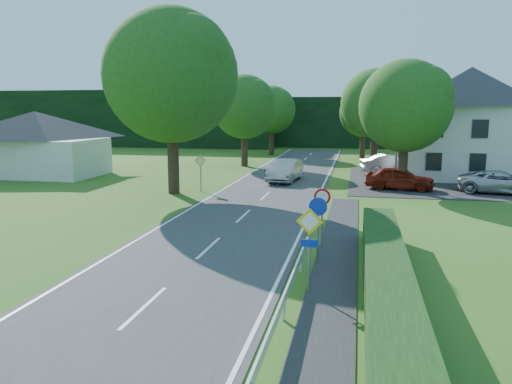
% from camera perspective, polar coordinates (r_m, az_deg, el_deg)
% --- Properties ---
extents(road, '(7.00, 80.00, 0.04)m').
position_cam_1_polar(road, '(27.20, -0.49, -1.92)').
color(road, '#353538').
rests_on(road, ground).
extents(parking_pad, '(14.00, 16.00, 0.04)m').
position_cam_1_polar(parking_pad, '(39.95, 20.74, 1.14)').
color(parking_pad, black).
rests_on(parking_pad, ground).
extents(line_edge_left, '(0.12, 80.00, 0.01)m').
position_cam_1_polar(line_edge_left, '(28.04, -7.00, -1.59)').
color(line_edge_left, white).
rests_on(line_edge_left, road).
extents(line_edge_right, '(0.12, 80.00, 0.01)m').
position_cam_1_polar(line_edge_right, '(26.71, 6.34, -2.13)').
color(line_edge_right, white).
rests_on(line_edge_right, road).
extents(line_centre, '(0.12, 80.00, 0.01)m').
position_cam_1_polar(line_centre, '(27.19, -0.50, -1.86)').
color(line_centre, white).
rests_on(line_centre, road).
extents(tree_main, '(9.40, 9.40, 11.64)m').
position_cam_1_polar(tree_main, '(32.23, -9.62, 10.11)').
color(tree_main, '#1F4E17').
rests_on(tree_main, ground).
extents(tree_left_far, '(7.00, 7.00, 8.58)m').
position_cam_1_polar(tree_left_far, '(47.28, -1.34, 8.15)').
color(tree_left_far, '#1F4E17').
rests_on(tree_left_far, ground).
extents(tree_right_far, '(7.40, 7.40, 9.09)m').
position_cam_1_polar(tree_right_far, '(48.09, 13.44, 8.23)').
color(tree_right_far, '#1F4E17').
rests_on(tree_right_far, ground).
extents(tree_left_back, '(6.60, 6.60, 8.07)m').
position_cam_1_polar(tree_left_back, '(58.95, 1.79, 8.17)').
color(tree_left_back, '#1F4E17').
rests_on(tree_left_back, ground).
extents(tree_right_back, '(6.20, 6.20, 7.56)m').
position_cam_1_polar(tree_right_back, '(56.09, 12.15, 7.64)').
color(tree_right_back, '#1F4E17').
rests_on(tree_right_back, ground).
extents(tree_right_mid, '(7.00, 7.00, 8.58)m').
position_cam_1_polar(tree_right_mid, '(34.20, 16.62, 7.24)').
color(tree_right_mid, '#1F4E17').
rests_on(tree_right_mid, ground).
extents(treeline_left, '(44.00, 6.00, 8.00)m').
position_cam_1_polar(treeline_left, '(75.92, -14.78, 8.14)').
color(treeline_left, black).
rests_on(treeline_left, ground).
extents(treeline_right, '(30.00, 5.00, 7.00)m').
position_cam_1_polar(treeline_right, '(72.13, 13.67, 7.73)').
color(treeline_right, black).
rests_on(treeline_right, ground).
extents(bungalow_left, '(11.00, 6.50, 5.20)m').
position_cam_1_polar(bungalow_left, '(44.31, -23.79, 5.22)').
color(bungalow_left, silver).
rests_on(bungalow_left, ground).
extents(house_white, '(10.60, 8.40, 8.60)m').
position_cam_1_polar(house_white, '(42.90, 23.12, 7.42)').
color(house_white, silver).
rests_on(house_white, ground).
extents(streetlight, '(2.03, 0.18, 8.00)m').
position_cam_1_polar(streetlight, '(36.16, 15.67, 7.67)').
color(streetlight, gray).
rests_on(streetlight, ground).
extents(sign_priority_right, '(0.78, 0.09, 2.59)m').
position_cam_1_polar(sign_priority_right, '(14.56, 6.13, -4.91)').
color(sign_priority_right, gray).
rests_on(sign_priority_right, ground).
extents(sign_roundabout, '(0.64, 0.08, 2.37)m').
position_cam_1_polar(sign_roundabout, '(17.50, 7.09, -2.89)').
color(sign_roundabout, gray).
rests_on(sign_roundabout, ground).
extents(sign_speed_limit, '(0.64, 0.11, 2.37)m').
position_cam_1_polar(sign_speed_limit, '(19.42, 7.57, -1.37)').
color(sign_speed_limit, gray).
rests_on(sign_speed_limit, ground).
extents(sign_priority_left, '(0.78, 0.09, 2.44)m').
position_cam_1_polar(sign_priority_left, '(32.86, -6.36, 3.00)').
color(sign_priority_left, gray).
rests_on(sign_priority_left, ground).
extents(moving_car, '(2.24, 5.18, 1.66)m').
position_cam_1_polar(moving_car, '(37.25, 3.37, 2.50)').
color(moving_car, '#A5A5A9').
rests_on(moving_car, road).
extents(motorcycle, '(0.96, 2.02, 1.02)m').
position_cam_1_polar(motorcycle, '(37.90, 1.20, 2.14)').
color(motorcycle, black).
rests_on(motorcycle, road).
extents(parked_car_red, '(4.72, 2.48, 1.53)m').
position_cam_1_polar(parked_car_red, '(34.78, 16.10, 1.53)').
color(parked_car_red, maroon).
rests_on(parked_car_red, parking_pad).
extents(parked_car_silver_a, '(5.37, 2.70, 1.69)m').
position_cam_1_polar(parked_car_silver_a, '(42.29, 15.37, 3.03)').
color(parked_car_silver_a, '#9C9DA0').
rests_on(parked_car_silver_a, parking_pad).
extents(parked_car_silver_b, '(5.58, 3.36, 1.45)m').
position_cam_1_polar(parked_car_silver_b, '(35.54, 26.21, 1.02)').
color(parked_car_silver_b, '#B4B3BB').
rests_on(parked_car_silver_b, parking_pad).
extents(parasol, '(3.11, 3.14, 2.14)m').
position_cam_1_polar(parasol, '(38.96, 18.92, 2.66)').
color(parasol, '#A7220D').
rests_on(parasol, parking_pad).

